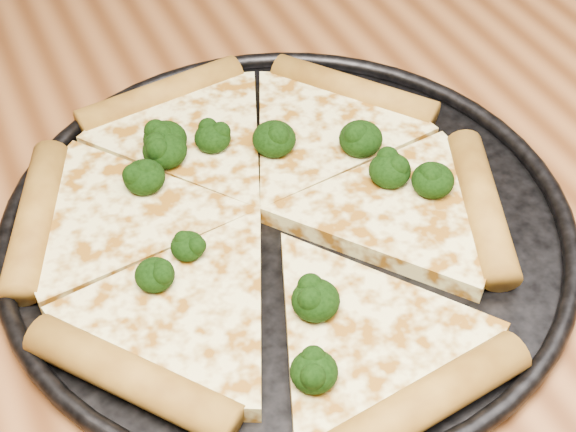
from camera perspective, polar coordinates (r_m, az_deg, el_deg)
name	(u,v)px	position (r m, az deg, el deg)	size (l,w,h in m)	color
dining_table	(278,358)	(0.65, -0.69, -9.35)	(1.20, 0.90, 0.75)	brown
pizza_pan	(288,224)	(0.60, 0.00, -0.54)	(0.40, 0.40, 0.02)	black
pizza	(264,215)	(0.60, -1.61, 0.03)	(0.36, 0.38, 0.03)	#FFF39C
broccoli_florets	(265,185)	(0.60, -1.53, 2.03)	(0.23, 0.26, 0.02)	black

